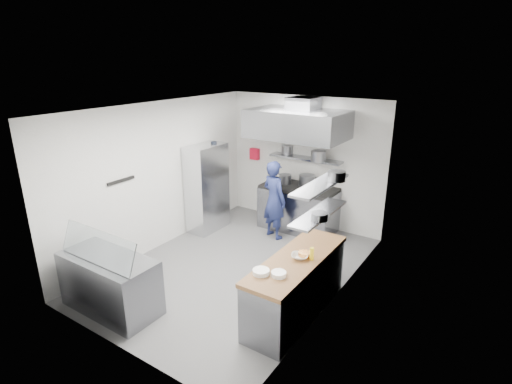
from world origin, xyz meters
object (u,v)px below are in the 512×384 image
Objects in this scene: chef at (274,200)px; display_case at (110,283)px; wire_rack at (207,188)px; gas_range at (298,209)px.

display_case is at bearing 95.95° from chef.
chef is 0.88× the size of wire_rack.
gas_range is 0.86× the size of wire_rack.
display_case is at bearing -102.88° from gas_range.
chef is at bearing 78.48° from display_case.
wire_rack is at bearing 102.83° from display_case.
gas_range is 2.00m from wire_rack.
wire_rack is 3.16m from display_case.
gas_range is 4.21m from display_case.
wire_rack reaches higher than display_case.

